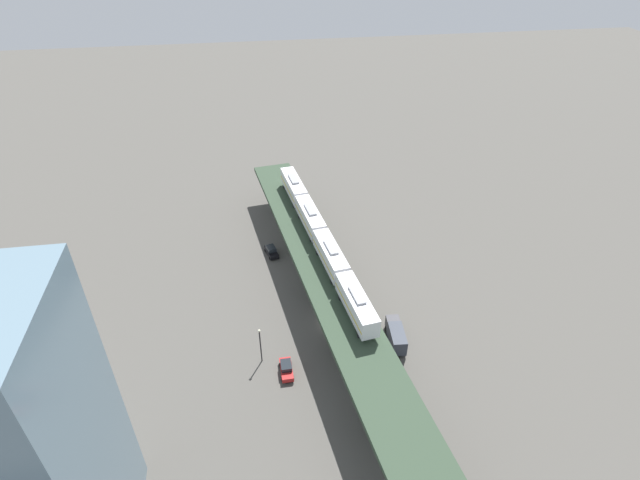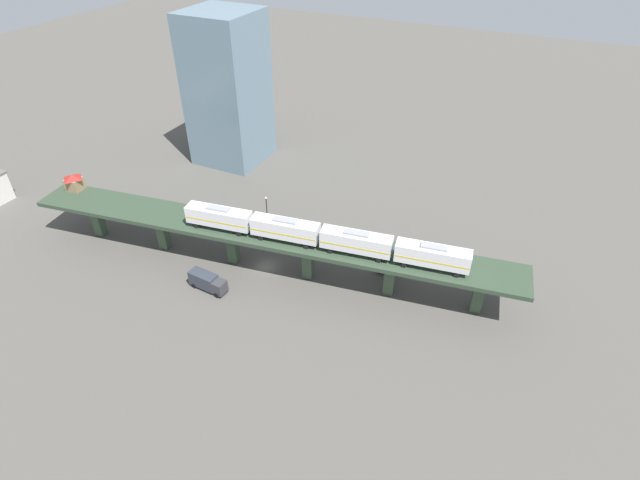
% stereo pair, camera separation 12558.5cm
% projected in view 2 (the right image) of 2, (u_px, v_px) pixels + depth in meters
% --- Properties ---
extents(ground_plane, '(400.00, 400.00, 0.00)m').
position_uv_depth(ground_plane, '(266.00, 267.00, 94.41)').
color(ground_plane, '#4C4944').
extents(elevated_viaduct, '(21.39, 92.26, 8.29)m').
position_uv_depth(elevated_viaduct, '(264.00, 237.00, 90.17)').
color(elevated_viaduct, '#2C3D2C').
rests_on(elevated_viaduct, ground).
extents(subway_train, '(9.86, 49.69, 4.45)m').
position_uv_depth(subway_train, '(320.00, 235.00, 84.24)').
color(subway_train, silver).
rests_on(subway_train, elevated_viaduct).
extents(signal_hut, '(3.65, 3.65, 3.40)m').
position_uv_depth(signal_hut, '(74.00, 182.00, 100.38)').
color(signal_hut, '#8C7251').
rests_on(signal_hut, elevated_viaduct).
extents(street_car_black, '(2.89, 4.72, 1.89)m').
position_uv_depth(street_car_black, '(388.00, 268.00, 92.83)').
color(street_car_black, black).
rests_on(street_car_black, ground).
extents(street_car_red, '(2.02, 4.44, 1.89)m').
position_uv_depth(street_car_red, '(247.00, 227.00, 103.55)').
color(street_car_red, '#AD1E1E').
rests_on(street_car_red, ground).
extents(delivery_truck, '(2.85, 7.35, 3.20)m').
position_uv_depth(delivery_truck, '(207.00, 281.00, 88.40)').
color(delivery_truck, '#333338').
rests_on(delivery_truck, ground).
extents(street_lamp, '(0.44, 0.44, 6.94)m').
position_uv_depth(street_lamp, '(267.00, 209.00, 103.31)').
color(street_lamp, black).
rests_on(street_lamp, ground).
extents(office_tower, '(16.00, 16.00, 36.00)m').
position_uv_depth(office_tower, '(228.00, 90.00, 120.69)').
color(office_tower, slate).
rests_on(office_tower, ground).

